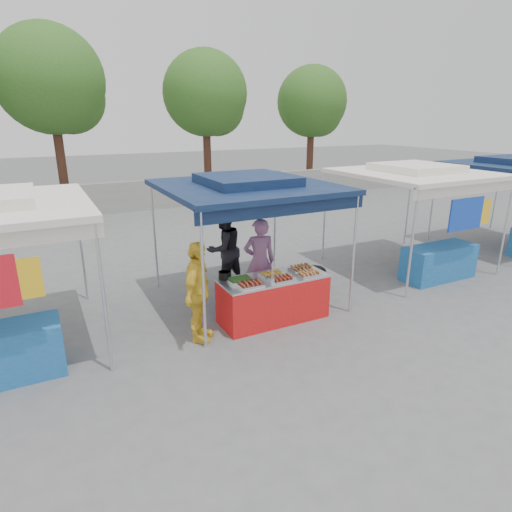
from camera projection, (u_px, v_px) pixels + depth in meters
name	position (u px, v px, depth m)	size (l,w,h in m)	color
ground_plane	(270.00, 317.00, 8.17)	(80.00, 80.00, 0.00)	slate
back_wall	(139.00, 196.00, 17.28)	(40.00, 0.25, 1.20)	gray
main_canopy	(247.00, 186.00, 8.25)	(3.20, 3.20, 2.57)	silver
neighbor_stall_right	(425.00, 207.00, 10.11)	(3.20, 3.20, 2.57)	silver
tree_1	(55.00, 85.00, 16.53)	(4.10, 4.10, 7.05)	#45271A
tree_2	(208.00, 97.00, 19.55)	(3.83, 3.82, 6.57)	#45271A
tree_3	(314.00, 105.00, 22.35)	(3.64, 3.61, 6.20)	#45271A
vendor_table	(273.00, 298.00, 7.95)	(2.00, 0.80, 0.85)	red
food_tray_fl	(250.00, 285.00, 7.37)	(0.42, 0.30, 0.07)	silver
food_tray_fm	(282.00, 279.00, 7.62)	(0.42, 0.30, 0.07)	silver
food_tray_fr	(308.00, 274.00, 7.87)	(0.42, 0.30, 0.07)	silver
food_tray_bl	(240.00, 280.00, 7.58)	(0.42, 0.30, 0.07)	silver
food_tray_bm	(271.00, 274.00, 7.88)	(0.42, 0.30, 0.07)	silver
food_tray_br	(301.00, 268.00, 8.17)	(0.42, 0.30, 0.07)	silver
cooking_pot	(225.00, 275.00, 7.72)	(0.23, 0.23, 0.13)	black
skewer_cup	(273.00, 281.00, 7.48)	(0.08, 0.08, 0.10)	silver
wok_burner	(315.00, 280.00, 8.77)	(0.45, 0.45, 0.76)	black
crate_left	(234.00, 306.00, 8.27)	(0.49, 0.34, 0.29)	#1541AE
crate_right	(277.00, 296.00, 8.69)	(0.55, 0.39, 0.33)	#1541AE
crate_stacked	(278.00, 282.00, 8.59)	(0.52, 0.37, 0.31)	#1541AE
vendor_woman	(259.00, 261.00, 8.56)	(0.64, 0.42, 1.77)	#945E8A
helper_man	(224.00, 249.00, 9.28)	(0.88, 0.69, 1.82)	black
customer_person	(198.00, 293.00, 7.07)	(1.02, 0.42, 1.74)	yellow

